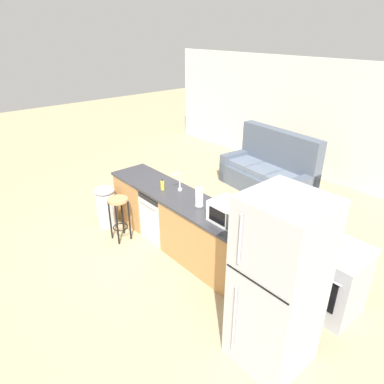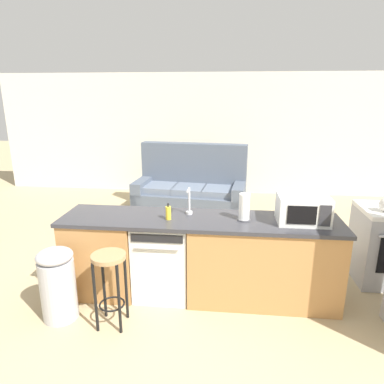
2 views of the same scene
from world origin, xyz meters
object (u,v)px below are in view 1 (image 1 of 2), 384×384
refrigerator (278,285)px  paper_towel_roll (199,198)px  microwave (230,213)px  soap_bottle (162,185)px  trash_bin (106,205)px  stove_range (329,276)px  couch (270,173)px  kettle (318,237)px  bar_stool (119,210)px  dishwasher (164,213)px

refrigerator → paper_towel_roll: refrigerator is taller
microwave → soap_bottle: microwave is taller
paper_towel_roll → trash_bin: paper_towel_roll is taller
stove_range → couch: bearing=139.3°
refrigerator → kettle: size_ratio=9.16×
kettle → bar_stool: size_ratio=0.28×
couch → trash_bin: bearing=-105.9°
soap_bottle → couch: size_ratio=0.08×
paper_towel_roll → couch: bearing=107.0°
trash_bin → paper_towel_roll: bearing=17.0°
microwave → paper_towel_roll: (-0.58, 0.00, -0.00)m
stove_range → paper_towel_roll: size_ratio=3.19×
refrigerator → paper_towel_roll: 1.83m
stove_range → microwave: (-1.16, -0.55, 0.59)m
bar_stool → couch: 3.41m
trash_bin → dishwasher: bearing=30.4°
dishwasher → kettle: kettle is taller
dishwasher → couch: 2.78m
kettle → trash_bin: (-3.37, -0.97, -0.61)m
paper_towel_roll → bar_stool: bearing=-154.2°
bar_stool → kettle: bearing=20.0°
bar_stool → couch: couch is taller
stove_range → trash_bin: 3.71m
dishwasher → bar_stool: dishwasher is taller
couch → paper_towel_roll: bearing=-73.0°
paper_towel_roll → couch: size_ratio=0.14×
couch → bar_stool: bearing=-96.7°
dishwasher → kettle: size_ratio=4.10×
microwave → kettle: microwave is taller
kettle → couch: size_ratio=0.10×
soap_bottle → bar_stool: 0.84m
stove_range → refrigerator: bearing=-90.0°
kettle → trash_bin: size_ratio=0.28×
dishwasher → trash_bin: bearing=-149.6°
dishwasher → couch: (0.01, 2.78, -0.03)m
paper_towel_roll → bar_stool: paper_towel_roll is taller
stove_range → couch: (-2.59, 2.23, -0.06)m
microwave → bar_stool: (-1.83, -0.60, -0.50)m
stove_range → bar_stool: size_ratio=1.22×
dishwasher → microwave: size_ratio=1.68×
couch → dishwasher: bearing=-90.2°
stove_range → paper_towel_roll: bearing=-162.5°
soap_bottle → paper_towel_roll: bearing=4.6°
paper_towel_roll → couch: 2.98m
stove_range → refrigerator: refrigerator is taller
dishwasher → refrigerator: 2.71m
stove_range → microwave: bearing=-154.6°
soap_bottle → trash_bin: 1.28m
couch → microwave: bearing=-62.8°
dishwasher → stove_range: bearing=11.9°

